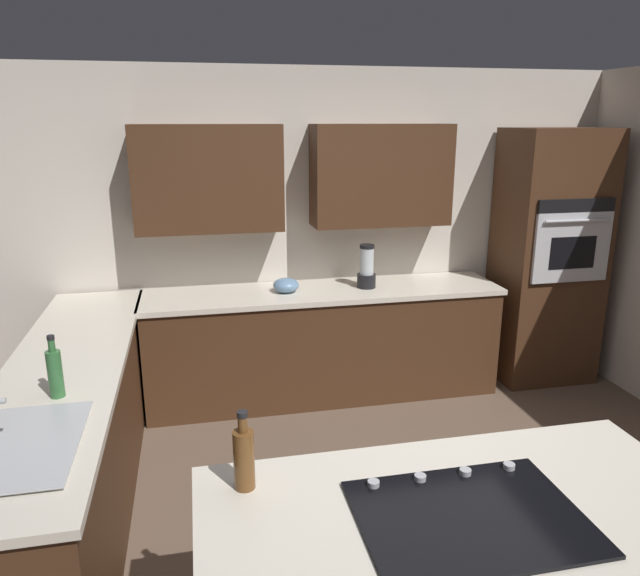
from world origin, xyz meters
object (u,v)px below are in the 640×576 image
(oil_bottle, at_px, (244,457))
(sink_unit, at_px, (19,445))
(cooktop, at_px, (469,516))
(mixing_bowl, at_px, (286,285))
(wall_oven, at_px, (548,257))
(dish_soap_bottle, at_px, (55,372))
(blender, at_px, (367,269))

(oil_bottle, bearing_deg, sink_unit, -27.50)
(sink_unit, relative_size, oil_bottle, 2.29)
(cooktop, bearing_deg, mixing_bowl, -86.40)
(wall_oven, height_order, oil_bottle, wall_oven)
(sink_unit, bearing_deg, wall_oven, -150.83)
(sink_unit, distance_m, oil_bottle, 1.00)
(wall_oven, bearing_deg, cooktop, 53.96)
(sink_unit, relative_size, dish_soap_bottle, 2.22)
(blender, bearing_deg, mixing_bowl, 0.00)
(sink_unit, bearing_deg, blender, -135.37)
(dish_soap_bottle, bearing_deg, sink_unit, 83.05)
(sink_unit, height_order, oil_bottle, oil_bottle)
(oil_bottle, bearing_deg, wall_oven, -138.08)
(dish_soap_bottle, bearing_deg, wall_oven, -156.51)
(blender, xyz_separation_m, dish_soap_bottle, (2.02, 1.57, -0.02))
(wall_oven, height_order, mixing_bowl, wall_oven)
(blender, relative_size, oil_bottle, 1.14)
(wall_oven, distance_m, oil_bottle, 3.76)
(wall_oven, xyz_separation_m, cooktop, (2.07, 2.85, -0.16))
(sink_unit, distance_m, mixing_bowl, 2.50)
(blender, bearing_deg, oil_bottle, 64.49)
(cooktop, height_order, oil_bottle, oil_bottle)
(blender, height_order, dish_soap_bottle, blender)
(cooktop, bearing_deg, dish_soap_bottle, -39.43)
(wall_oven, xyz_separation_m, mixing_bowl, (2.25, 0.00, -0.11))
(cooktop, distance_m, dish_soap_bottle, 2.01)
(cooktop, distance_m, blender, 2.89)
(dish_soap_bottle, relative_size, oil_bottle, 1.03)
(sink_unit, xyz_separation_m, dish_soap_bottle, (-0.06, -0.48, 0.11))
(mixing_bowl, relative_size, dish_soap_bottle, 0.64)
(mixing_bowl, xyz_separation_m, oil_bottle, (0.55, 2.51, 0.07))
(sink_unit, height_order, mixing_bowl, sink_unit)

